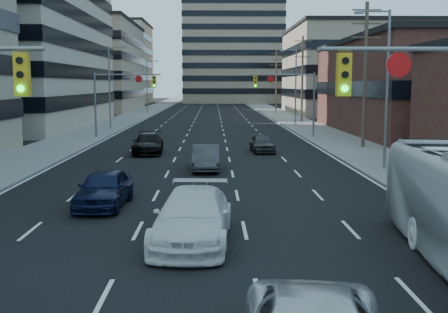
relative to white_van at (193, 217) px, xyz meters
The scene contains 22 objects.
road_surface 119.44m from the white_van, 90.05° to the left, with size 18.00×300.00×0.02m, color black.
sidewalk_left 120.00m from the white_van, 95.55° to the left, with size 5.00×300.00×0.15m, color slate.
sidewalk_right 119.98m from the white_van, 84.55° to the left, with size 5.00×300.00×0.15m, color slate.
office_left_far 92.90m from the white_van, 105.09° to the left, with size 20.00×30.00×16.00m, color gray.
storefront_right_mid 46.25m from the white_van, 58.79° to the left, with size 20.00×30.00×9.00m, color #472119.
office_right_far 81.57m from the white_van, 72.18° to the left, with size 22.00×28.00×14.00m, color gray.
bg_block_left 132.77m from the white_van, 102.25° to the left, with size 24.00×24.00×20.00m, color #ADA089.
bg_block_right 123.73m from the white_van, 75.05° to the left, with size 22.00×22.00×12.00m, color gray.
signal_far_left 35.47m from the white_van, 102.75° to the left, with size 6.09×0.33×6.00m.
signal_far_right 35.42m from the white_van, 77.59° to the left, with size 6.09×0.33×6.00m.
utility_pole_block 28.59m from the white_van, 64.57° to the left, with size 2.20×0.28×11.00m.
utility_pole_midblock 56.95m from the white_van, 77.70° to the left, with size 2.20×0.28×11.00m.
utility_pole_distant 86.43m from the white_van, 81.94° to the left, with size 2.20×0.28×11.00m.
streetlight_left_mid 45.84m from the white_van, 103.23° to the left, with size 2.03×0.22×9.00m.
streetlight_left_far 80.23m from the white_van, 97.49° to the left, with size 2.03×0.22×9.00m.
streetlight_right_near 18.19m from the white_van, 54.67° to the left, with size 2.03×0.22×9.00m.
streetlight_right_far 50.66m from the white_van, 78.31° to the left, with size 2.03×0.22×9.00m.
white_van is the anchor object (origin of this frame).
sedan_blue 6.40m from the white_van, 125.85° to the left, with size 1.80×4.46×1.52m, color black.
sedan_grey_center 14.89m from the white_van, 89.18° to the left, with size 1.53×4.38×1.44m, color #39393B.
sedan_black_far 23.05m from the white_van, 99.98° to the left, with size 2.05×5.05×1.46m, color black.
sedan_grey_right 23.81m from the white_van, 79.85° to the left, with size 1.59×3.95×1.35m, color #37373A.
Camera 1 is at (0.75, -6.46, 4.90)m, focal length 45.00 mm.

